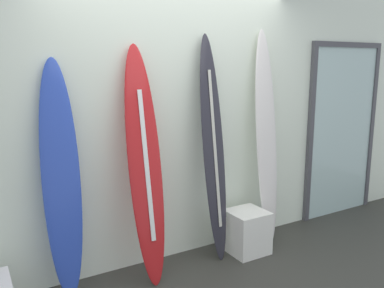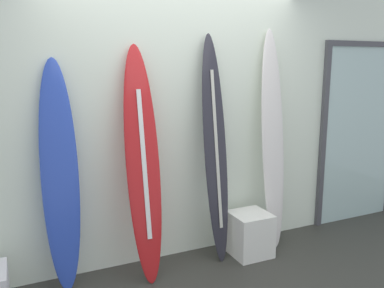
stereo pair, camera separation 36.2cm
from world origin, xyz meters
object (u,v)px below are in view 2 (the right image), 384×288
object	(u,v)px
surfboard_ivory	(273,140)
glass_door	(359,130)
surfboard_crimson	(143,164)
surfboard_charcoal	(215,150)
display_block_left	(250,234)
surfboard_cobalt	(60,178)

from	to	relation	value
surfboard_ivory	glass_door	distance (m)	1.36
surfboard_ivory	surfboard_crimson	bearing A→B (deg)	-177.27
surfboard_charcoal	display_block_left	distance (m)	0.92
surfboard_crimson	glass_door	bearing A→B (deg)	4.75
surfboard_crimson	glass_door	size ratio (longest dim) A/B	0.96
surfboard_crimson	display_block_left	xyz separation A→B (m)	(1.05, -0.07, -0.80)
display_block_left	glass_door	world-z (taller)	glass_door
surfboard_ivory	glass_door	bearing A→B (deg)	6.81
surfboard_charcoal	surfboard_cobalt	bearing A→B (deg)	177.68
surfboard_charcoal	display_block_left	world-z (taller)	surfboard_charcoal
surfboard_cobalt	glass_door	distance (m)	3.41
surfboard_charcoal	surfboard_crimson	bearing A→B (deg)	-176.46
surfboard_cobalt	display_block_left	xyz separation A→B (m)	(1.72, -0.17, -0.73)
surfboard_ivory	glass_door	world-z (taller)	surfboard_ivory
display_block_left	surfboard_cobalt	bearing A→B (deg)	174.29
surfboard_cobalt	surfboard_charcoal	bearing A→B (deg)	-2.32
surfboard_cobalt	glass_door	bearing A→B (deg)	2.13
surfboard_ivory	display_block_left	distance (m)	0.95
surfboard_cobalt	glass_door	xyz separation A→B (m)	(3.41, 0.13, 0.14)
surfboard_charcoal	glass_door	bearing A→B (deg)	5.19
surfboard_cobalt	display_block_left	size ratio (longest dim) A/B	4.50
surfboard_cobalt	display_block_left	world-z (taller)	surfboard_cobalt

